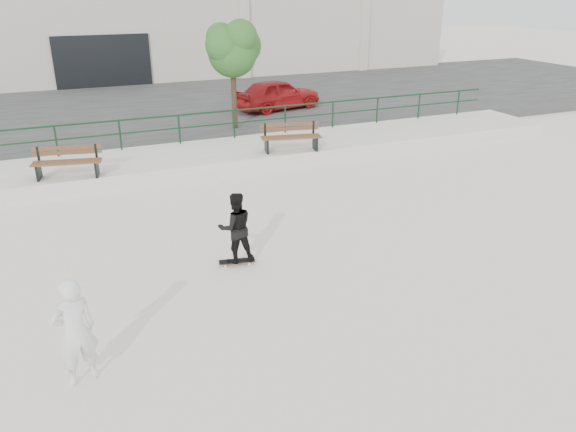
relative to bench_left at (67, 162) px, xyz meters
name	(u,v)px	position (x,y,z in m)	size (l,w,h in m)	color
ground	(264,318)	(2.81, -8.47, -0.94)	(120.00, 120.00, 0.00)	white
ledge	(160,164)	(2.81, 1.03, -0.69)	(30.00, 3.00, 0.50)	beige
parking_strip	(122,113)	(2.81, 9.53, -0.69)	(60.00, 14.00, 0.50)	#323232
railing	(150,125)	(2.81, 2.33, 0.31)	(28.00, 0.06, 1.03)	#143920
commercial_building	(83,2)	(2.81, 23.53, 3.64)	(44.20, 16.33, 8.00)	beige
bench_left	(67,162)	(0.00, 0.00, 0.00)	(1.99, 0.94, 0.88)	#4E2C1A
bench_right	(291,137)	(7.02, 0.00, 0.02)	(2.06, 0.97, 0.92)	#4E2C1A
tree	(233,47)	(6.34, 3.79, 2.59)	(2.27, 2.02, 4.04)	#443122
red_car	(278,94)	(9.15, 6.35, 0.23)	(1.58, 3.92, 1.34)	#AB1516
skateboard	(237,261)	(3.02, -6.25, -0.86)	(0.80, 0.35, 0.09)	black
standing_skater	(236,228)	(3.02, -6.25, -0.06)	(0.76, 0.60, 1.57)	black
seated_skater	(75,332)	(-0.41, -9.00, -0.05)	(0.65, 0.43, 1.78)	white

